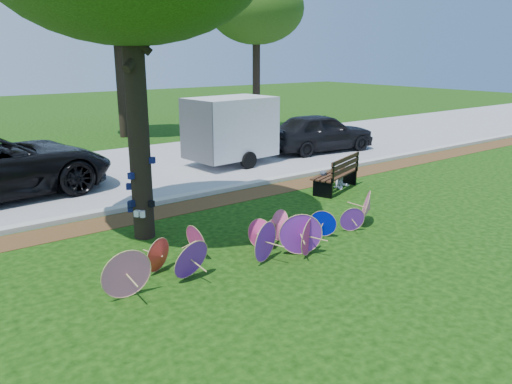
# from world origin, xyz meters

# --- Properties ---
(ground) EXTENTS (90.00, 90.00, 0.00)m
(ground) POSITION_xyz_m (0.00, 0.00, 0.00)
(ground) COLOR black
(ground) RESTS_ON ground
(mulch_strip) EXTENTS (90.00, 1.00, 0.01)m
(mulch_strip) POSITION_xyz_m (0.00, 4.50, 0.01)
(mulch_strip) COLOR #472D16
(mulch_strip) RESTS_ON ground
(curb) EXTENTS (90.00, 0.30, 0.12)m
(curb) POSITION_xyz_m (0.00, 5.20, 0.06)
(curb) COLOR #B7B5AD
(curb) RESTS_ON ground
(street) EXTENTS (90.00, 8.00, 0.01)m
(street) POSITION_xyz_m (0.00, 9.35, 0.01)
(street) COLOR gray
(street) RESTS_ON ground
(parasol_pile) EXTENTS (6.75, 1.78, 0.87)m
(parasol_pile) POSITION_xyz_m (-0.18, 0.77, 0.37)
(parasol_pile) COLOR purple
(parasol_pile) RESTS_ON ground
(dark_pickup) EXTENTS (4.71, 2.38, 1.54)m
(dark_pickup) POSITION_xyz_m (8.16, 7.97, 0.77)
(dark_pickup) COLOR black
(dark_pickup) RESTS_ON ground
(cargo_trailer) EXTENTS (3.10, 2.12, 2.66)m
(cargo_trailer) POSITION_xyz_m (3.92, 8.05, 1.33)
(cargo_trailer) COLOR silver
(cargo_trailer) RESTS_ON ground
(park_bench) EXTENTS (2.05, 1.35, 1.00)m
(park_bench) POSITION_xyz_m (4.37, 3.41, 0.50)
(park_bench) COLOR black
(park_bench) RESTS_ON ground
(person_left) EXTENTS (0.46, 0.33, 1.20)m
(person_left) POSITION_xyz_m (4.02, 3.46, 0.60)
(person_left) COLOR #39414D
(person_left) RESTS_ON ground
(person_right) EXTENTS (0.60, 0.53, 1.04)m
(person_right) POSITION_xyz_m (4.72, 3.46, 0.52)
(person_right) COLOR silver
(person_right) RESTS_ON ground
(bg_trees) EXTENTS (18.03, 7.45, 7.40)m
(bg_trees) POSITION_xyz_m (2.37, 14.68, 5.77)
(bg_trees) COLOR black
(bg_trees) RESTS_ON ground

